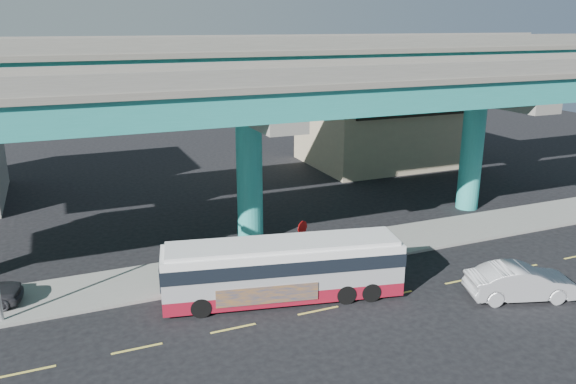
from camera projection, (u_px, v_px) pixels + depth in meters
name	position (u px, v px, depth m)	size (l,w,h in m)	color
ground	(315.00, 308.00, 25.53)	(120.00, 120.00, 0.00)	black
sidewalk	(272.00, 261.00, 30.37)	(70.00, 4.00, 0.15)	gray
lane_markings	(318.00, 311.00, 25.26)	(58.00, 0.12, 0.01)	#D8C64C
viaduct	(247.00, 85.00, 30.94)	(52.00, 12.40, 11.70)	teal
building_beige	(386.00, 124.00, 51.47)	(14.00, 10.23, 7.00)	tan
transit_bus	(283.00, 268.00, 25.97)	(11.34, 4.61, 2.85)	maroon
sedan	(521.00, 282.00, 26.19)	(5.28, 3.20, 1.64)	#ADAEB2
stop_sign	(302.00, 234.00, 29.10)	(0.68, 0.37, 2.51)	gray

